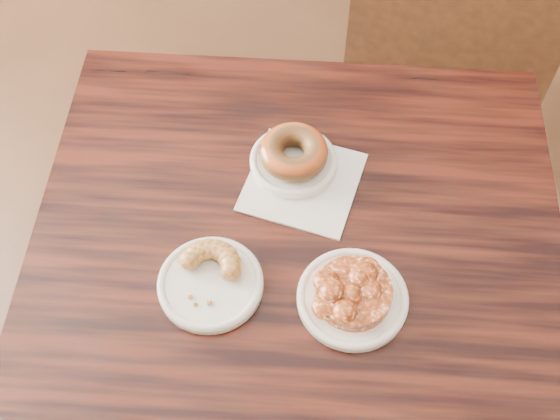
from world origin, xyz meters
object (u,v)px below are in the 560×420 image
(cafe_table, at_px, (293,349))
(chair_far, at_px, (451,44))
(apple_fritter, at_px, (354,291))
(cruller_fragment, at_px, (209,278))
(glazed_donut, at_px, (294,152))

(cafe_table, xyz_separation_m, chair_far, (0.18, 0.85, 0.08))
(cafe_table, distance_m, apple_fritter, 0.42)
(apple_fritter, xyz_separation_m, cruller_fragment, (-0.21, -0.03, -0.00))
(cafe_table, distance_m, glazed_donut, 0.45)
(glazed_donut, height_order, cruller_fragment, glazed_donut)
(chair_far, bearing_deg, cruller_fragment, 76.08)
(apple_fritter, distance_m, cruller_fragment, 0.21)
(glazed_donut, relative_size, apple_fritter, 0.75)
(chair_far, height_order, apple_fritter, chair_far)
(cafe_table, bearing_deg, cruller_fragment, -154.22)
(chair_far, bearing_deg, glazed_donut, 74.82)
(cafe_table, bearing_deg, apple_fritter, -38.90)
(cafe_table, bearing_deg, chair_far, 66.38)
(glazed_donut, relative_size, cruller_fragment, 1.05)
(cafe_table, height_order, cruller_fragment, cruller_fragment)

